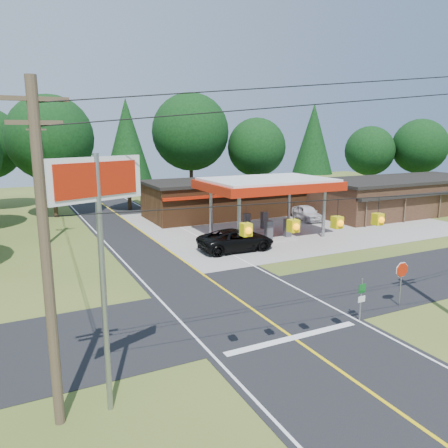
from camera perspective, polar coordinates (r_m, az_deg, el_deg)
name	(u,v)px	position (r m, az deg, el deg)	size (l,w,h in m)	color
ground	(251,308)	(22.10, 3.53, -10.95)	(120.00, 120.00, 0.00)	#425A1F
main_highway	(251,308)	(22.10, 3.53, -10.93)	(8.00, 120.00, 0.02)	black
cross_road	(251,308)	(22.10, 3.53, -10.92)	(70.00, 7.00, 0.02)	black
lane_center_yellow	(251,308)	(22.09, 3.53, -10.89)	(0.15, 110.00, 0.00)	yellow
gas_canopy	(267,186)	(36.43, 5.67, 4.99)	(10.60, 7.40, 4.88)	gray
convenience_store	(224,198)	(45.86, 0.03, 3.47)	(16.40, 7.55, 3.80)	#522E17
strip_building	(401,195)	(51.35, 22.07, 3.50)	(20.40, 8.75, 3.80)	#3B2418
utility_pole_near_left	(46,256)	(13.06, -22.23, -3.88)	(1.80, 0.30, 10.00)	#473828
utility_pole_far_left	(40,178)	(35.84, -22.86, 5.52)	(1.80, 0.30, 10.00)	#473828
utility_pole_north	(43,168)	(52.88, -22.51, 6.78)	(0.30, 0.30, 9.50)	#473828
overhead_beacons	(316,203)	(15.04, 11.98, 2.65)	(17.04, 2.04, 1.03)	black
treeline_backdrop	(133,144)	(43.09, -11.77, 10.14)	(70.27, 51.59, 13.30)	#332316
suv_car	(236,240)	(32.26, 1.60, -2.11)	(5.71, 5.71, 1.59)	black
sedan_car	(307,213)	(44.29, 10.77, 1.43)	(4.37, 4.37, 1.49)	silver
big_stop_sign	(99,221)	(13.04, -15.96, 0.43)	(2.78, 1.18, 7.99)	gray
octagonal_stop_sign	(402,273)	(23.50, 22.20, -6.00)	(0.81, 0.10, 2.31)	gray
route_sign_post	(361,296)	(21.22, 17.52, -8.95)	(0.42, 0.09, 2.06)	gray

